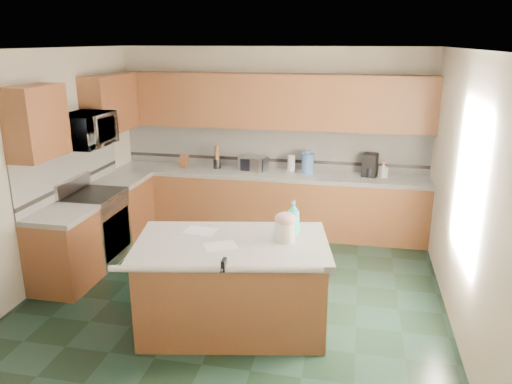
% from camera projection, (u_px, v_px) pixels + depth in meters
% --- Properties ---
extents(floor, '(4.60, 4.60, 0.00)m').
position_uv_depth(floor, '(237.00, 293.00, 5.73)').
color(floor, black).
rests_on(floor, ground).
extents(ceiling, '(4.60, 4.60, 0.00)m').
position_uv_depth(ceiling, '(234.00, 49.00, 4.94)').
color(ceiling, white).
rests_on(ceiling, ground).
extents(wall_back, '(4.60, 0.04, 2.70)m').
position_uv_depth(wall_back, '(273.00, 139.00, 7.51)').
color(wall_back, beige).
rests_on(wall_back, ground).
extents(wall_front, '(4.60, 0.04, 2.70)m').
position_uv_depth(wall_front, '(148.00, 277.00, 3.16)').
color(wall_front, beige).
rests_on(wall_front, ground).
extents(wall_left, '(0.04, 4.60, 2.70)m').
position_uv_depth(wall_left, '(42.00, 169.00, 5.78)').
color(wall_left, beige).
rests_on(wall_left, ground).
extents(wall_right, '(0.04, 4.60, 2.70)m').
position_uv_depth(wall_right, '(465.00, 193.00, 4.89)').
color(wall_right, beige).
rests_on(wall_right, ground).
extents(back_base_cab, '(4.60, 0.60, 0.86)m').
position_uv_depth(back_base_cab, '(268.00, 204.00, 7.48)').
color(back_base_cab, '#462313').
rests_on(back_base_cab, ground).
extents(back_countertop, '(4.60, 0.64, 0.06)m').
position_uv_depth(back_countertop, '(269.00, 174.00, 7.34)').
color(back_countertop, white).
rests_on(back_countertop, back_base_cab).
extents(back_upper_cab, '(4.60, 0.33, 0.78)m').
position_uv_depth(back_upper_cab, '(271.00, 101.00, 7.16)').
color(back_upper_cab, '#462313').
rests_on(back_upper_cab, wall_back).
extents(back_backsplash, '(4.60, 0.02, 0.63)m').
position_uv_depth(back_backsplash, '(272.00, 147.00, 7.51)').
color(back_backsplash, silver).
rests_on(back_backsplash, back_countertop).
extents(back_accent_band, '(4.60, 0.01, 0.05)m').
position_uv_depth(back_accent_band, '(272.00, 160.00, 7.56)').
color(back_accent_band, black).
rests_on(back_accent_band, back_countertop).
extents(left_base_cab_rear, '(0.60, 0.82, 0.86)m').
position_uv_depth(left_base_cab_rear, '(123.00, 210.00, 7.20)').
color(left_base_cab_rear, '#462313').
rests_on(left_base_cab_rear, ground).
extents(left_counter_rear, '(0.64, 0.82, 0.06)m').
position_uv_depth(left_counter_rear, '(121.00, 180.00, 7.06)').
color(left_counter_rear, white).
rests_on(left_counter_rear, left_base_cab_rear).
extents(left_base_cab_front, '(0.60, 0.72, 0.86)m').
position_uv_depth(left_base_cab_front, '(64.00, 253.00, 5.76)').
color(left_base_cab_front, '#462313').
rests_on(left_base_cab_front, ground).
extents(left_counter_front, '(0.64, 0.72, 0.06)m').
position_uv_depth(left_counter_front, '(59.00, 215.00, 5.63)').
color(left_counter_front, white).
rests_on(left_counter_front, left_base_cab_front).
extents(left_backsplash, '(0.02, 2.30, 0.63)m').
position_uv_depth(left_backsplash, '(71.00, 168.00, 6.32)').
color(left_backsplash, silver).
rests_on(left_backsplash, wall_left).
extents(left_accent_band, '(0.01, 2.30, 0.05)m').
position_uv_depth(left_accent_band, '(73.00, 182.00, 6.38)').
color(left_accent_band, black).
rests_on(left_accent_band, wall_left).
extents(left_upper_cab_rear, '(0.33, 1.09, 0.78)m').
position_uv_depth(left_upper_cab_rear, '(110.00, 104.00, 6.91)').
color(left_upper_cab_rear, '#462313').
rests_on(left_upper_cab_rear, wall_left).
extents(left_upper_cab_front, '(0.33, 0.72, 0.78)m').
position_uv_depth(left_upper_cab_front, '(37.00, 122.00, 5.35)').
color(left_upper_cab_front, '#462313').
rests_on(left_upper_cab_front, wall_left).
extents(range_body, '(0.60, 0.76, 0.88)m').
position_uv_depth(range_body, '(96.00, 229.00, 6.45)').
color(range_body, '#B7B7BC').
rests_on(range_body, ground).
extents(range_oven_door, '(0.02, 0.68, 0.55)m').
position_uv_depth(range_oven_door, '(117.00, 234.00, 6.41)').
color(range_oven_door, black).
rests_on(range_oven_door, range_body).
extents(range_cooktop, '(0.62, 0.78, 0.04)m').
position_uv_depth(range_cooktop, '(92.00, 195.00, 6.32)').
color(range_cooktop, black).
rests_on(range_cooktop, range_body).
extents(range_handle, '(0.02, 0.66, 0.02)m').
position_uv_depth(range_handle, '(117.00, 206.00, 6.29)').
color(range_handle, '#B7B7BC').
rests_on(range_handle, range_body).
extents(range_backguard, '(0.06, 0.76, 0.18)m').
position_uv_depth(range_backguard, '(73.00, 185.00, 6.33)').
color(range_backguard, '#B7B7BC').
rests_on(range_backguard, range_body).
extents(microwave, '(0.50, 0.73, 0.41)m').
position_uv_depth(microwave, '(86.00, 130.00, 6.08)').
color(microwave, '#B7B7BC').
rests_on(microwave, wall_left).
extents(island_base, '(1.92, 1.32, 0.86)m').
position_uv_depth(island_base, '(233.00, 287.00, 4.96)').
color(island_base, '#462313').
rests_on(island_base, ground).
extents(island_top, '(2.03, 1.44, 0.06)m').
position_uv_depth(island_top, '(232.00, 245.00, 4.82)').
color(island_top, white).
rests_on(island_top, island_base).
extents(island_bullnose, '(1.84, 0.41, 0.06)m').
position_uv_depth(island_bullnose, '(216.00, 269.00, 4.31)').
color(island_bullnose, white).
rests_on(island_bullnose, island_base).
extents(treat_jar, '(0.21, 0.21, 0.20)m').
position_uv_depth(treat_jar, '(285.00, 232.00, 4.80)').
color(treat_jar, silver).
rests_on(treat_jar, island_top).
extents(treat_jar_lid, '(0.21, 0.21, 0.13)m').
position_uv_depth(treat_jar_lid, '(286.00, 219.00, 4.76)').
color(treat_jar_lid, '#D9A2A5').
rests_on(treat_jar_lid, treat_jar).
extents(treat_jar_knob, '(0.07, 0.02, 0.02)m').
position_uv_depth(treat_jar_knob, '(286.00, 214.00, 4.75)').
color(treat_jar_knob, tan).
rests_on(treat_jar_knob, treat_jar_lid).
extents(treat_jar_knob_end_l, '(0.04, 0.04, 0.04)m').
position_uv_depth(treat_jar_knob_end_l, '(282.00, 214.00, 4.76)').
color(treat_jar_knob_end_l, tan).
rests_on(treat_jar_knob_end_l, treat_jar_lid).
extents(treat_jar_knob_end_r, '(0.04, 0.04, 0.04)m').
position_uv_depth(treat_jar_knob_end_r, '(289.00, 215.00, 4.74)').
color(treat_jar_knob_end_r, tan).
rests_on(treat_jar_knob_end_r, treat_jar_lid).
extents(soap_bottle_island, '(0.16, 0.16, 0.35)m').
position_uv_depth(soap_bottle_island, '(293.00, 218.00, 4.95)').
color(soap_bottle_island, '#2AAEB2').
rests_on(soap_bottle_island, island_top).
extents(paper_sheet_a, '(0.38, 0.34, 0.00)m').
position_uv_depth(paper_sheet_a, '(220.00, 246.00, 4.71)').
color(paper_sheet_a, white).
rests_on(paper_sheet_a, island_top).
extents(paper_sheet_b, '(0.34, 0.27, 0.00)m').
position_uv_depth(paper_sheet_b, '(200.00, 231.00, 5.08)').
color(paper_sheet_b, white).
rests_on(paper_sheet_b, island_top).
extents(clamp_body, '(0.04, 0.11, 0.10)m').
position_uv_depth(clamp_body, '(224.00, 265.00, 4.30)').
color(clamp_body, black).
rests_on(clamp_body, island_top).
extents(clamp_handle, '(0.02, 0.08, 0.02)m').
position_uv_depth(clamp_handle, '(222.00, 270.00, 4.24)').
color(clamp_handle, black).
rests_on(clamp_handle, island_top).
extents(knife_block, '(0.11, 0.15, 0.21)m').
position_uv_depth(knife_block, '(184.00, 161.00, 7.61)').
color(knife_block, '#472814').
rests_on(knife_block, back_countertop).
extents(utensil_crock, '(0.11, 0.11, 0.14)m').
position_uv_depth(utensil_crock, '(217.00, 164.00, 7.54)').
color(utensil_crock, black).
rests_on(utensil_crock, back_countertop).
extents(utensil_bundle, '(0.07, 0.07, 0.21)m').
position_uv_depth(utensil_bundle, '(217.00, 152.00, 7.49)').
color(utensil_bundle, '#472814').
rests_on(utensil_bundle, utensil_crock).
extents(toaster_oven, '(0.44, 0.37, 0.22)m').
position_uv_depth(toaster_oven, '(253.00, 163.00, 7.39)').
color(toaster_oven, '#B7B7BC').
rests_on(toaster_oven, back_countertop).
extents(toaster_oven_door, '(0.34, 0.01, 0.18)m').
position_uv_depth(toaster_oven_door, '(251.00, 165.00, 7.28)').
color(toaster_oven_door, black).
rests_on(toaster_oven_door, toaster_oven).
extents(paper_towel, '(0.11, 0.11, 0.24)m').
position_uv_depth(paper_towel, '(291.00, 164.00, 7.33)').
color(paper_towel, white).
rests_on(paper_towel, back_countertop).
extents(paper_towel_base, '(0.16, 0.16, 0.01)m').
position_uv_depth(paper_towel_base, '(291.00, 171.00, 7.36)').
color(paper_towel_base, '#B7B7BC').
rests_on(paper_towel_base, back_countertop).
extents(water_jug, '(0.18, 0.18, 0.29)m').
position_uv_depth(water_jug, '(308.00, 163.00, 7.24)').
color(water_jug, '#4163A8').
rests_on(water_jug, back_countertop).
extents(water_jug_neck, '(0.08, 0.08, 0.04)m').
position_uv_depth(water_jug_neck, '(308.00, 152.00, 7.19)').
color(water_jug_neck, '#4163A8').
rests_on(water_jug_neck, water_jug).
extents(coffee_maker, '(0.23, 0.25, 0.33)m').
position_uv_depth(coffee_maker, '(370.00, 165.00, 7.08)').
color(coffee_maker, black).
rests_on(coffee_maker, back_countertop).
extents(coffee_carafe, '(0.13, 0.13, 0.13)m').
position_uv_depth(coffee_carafe, '(370.00, 172.00, 7.06)').
color(coffee_carafe, black).
rests_on(coffee_carafe, back_countertop).
extents(soap_bottle_back, '(0.14, 0.14, 0.23)m').
position_uv_depth(soap_bottle_back, '(383.00, 170.00, 7.03)').
color(soap_bottle_back, white).
rests_on(soap_bottle_back, back_countertop).
extents(soap_back_cap, '(0.02, 0.02, 0.03)m').
position_uv_depth(soap_back_cap, '(384.00, 161.00, 6.99)').
color(soap_back_cap, red).
rests_on(soap_back_cap, soap_bottle_back).
extents(window_light_proxy, '(0.02, 1.40, 1.10)m').
position_uv_depth(window_light_proxy, '(468.00, 184.00, 4.66)').
color(window_light_proxy, white).
rests_on(window_light_proxy, wall_right).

